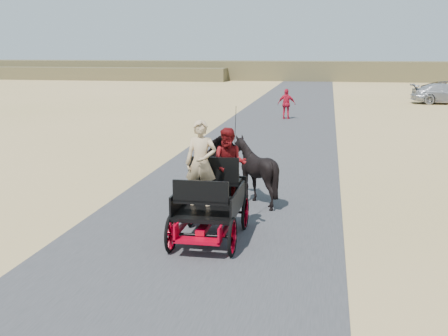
% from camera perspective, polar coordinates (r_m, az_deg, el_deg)
% --- Properties ---
extents(ground, '(140.00, 140.00, 0.00)m').
position_cam_1_polar(ground, '(12.27, -2.13, -6.76)').
color(ground, tan).
extents(road, '(6.00, 140.00, 0.01)m').
position_cam_1_polar(road, '(12.26, -2.13, -6.74)').
color(road, '#38383A').
rests_on(road, ground).
extents(ridge_far, '(140.00, 6.00, 2.40)m').
position_cam_1_polar(ridge_far, '(73.42, 8.62, 9.74)').
color(ridge_far, brown).
rests_on(ridge_far, ground).
extents(ridge_near, '(40.00, 4.00, 1.60)m').
position_cam_1_polar(ridge_near, '(76.66, -14.84, 9.27)').
color(ridge_near, brown).
rests_on(ridge_near, ground).
extents(carriage, '(1.30, 2.40, 0.72)m').
position_cam_1_polar(carriage, '(11.89, -1.41, -5.55)').
color(carriage, black).
rests_on(carriage, ground).
extents(horse_left, '(0.91, 2.01, 1.70)m').
position_cam_1_polar(horse_left, '(14.71, -1.11, -0.14)').
color(horse_left, black).
rests_on(horse_left, ground).
extents(horse_right, '(1.37, 1.54, 1.70)m').
position_cam_1_polar(horse_right, '(14.54, 3.14, -0.31)').
color(horse_right, black).
rests_on(horse_right, ground).
extents(driver_man, '(0.66, 0.43, 1.80)m').
position_cam_1_polar(driver_man, '(11.66, -2.35, 0.50)').
color(driver_man, tan).
rests_on(driver_man, carriage).
extents(passenger_woman, '(0.77, 0.60, 1.58)m').
position_cam_1_polar(passenger_woman, '(12.12, 0.53, 0.40)').
color(passenger_woman, '#660C0F').
rests_on(passenger_woman, carriage).
extents(pedestrian, '(1.02, 0.45, 1.73)m').
position_cam_1_polar(pedestrian, '(32.37, 6.37, 6.48)').
color(pedestrian, red).
rests_on(pedestrian, ground).
extents(car_c, '(5.18, 2.37, 1.47)m').
position_cam_1_polar(car_c, '(44.31, 21.74, 7.02)').
color(car_c, '#B2B2B7').
rests_on(car_c, ground).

